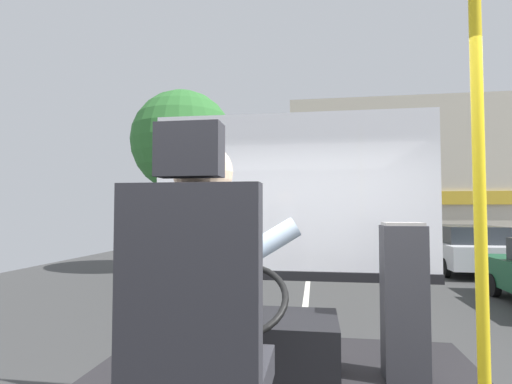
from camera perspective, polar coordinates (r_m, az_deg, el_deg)
name	(u,v)px	position (r m, az deg, el deg)	size (l,w,h in m)	color
ground	(308,281)	(10.83, 7.53, -12.60)	(18.00, 44.00, 0.06)	#373737
driver_seat	(197,347)	(1.51, -8.45, -21.25)	(0.48, 0.48, 1.37)	black
bus_driver	(206,277)	(1.56, -7.16, -12.13)	(0.72, 0.54, 0.82)	#332D28
steering_console	(251,345)	(2.70, -0.77, -21.22)	(1.10, 0.99, 0.78)	black
handrail_pole	(480,202)	(1.67, 29.57, -1.23)	(0.04, 0.04, 2.22)	yellow
fare_box	(404,300)	(2.80, 20.57, -14.44)	(0.27, 0.22, 1.00)	#333338
windshield_panel	(292,214)	(3.50, 5.15, -3.19)	(2.50, 0.08, 1.48)	white
street_tree	(183,142)	(12.46, -10.55, 7.10)	(3.12, 3.12, 5.53)	#4C3828
shop_building	(411,176)	(21.57, 21.41, 2.15)	(11.98, 4.30, 7.18)	#BCB29E
parked_car_white	(464,248)	(13.68, 27.76, -7.11)	(1.94, 4.17, 1.39)	silver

